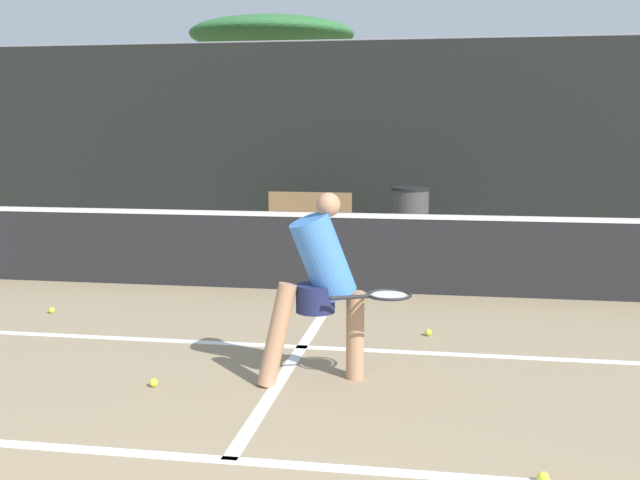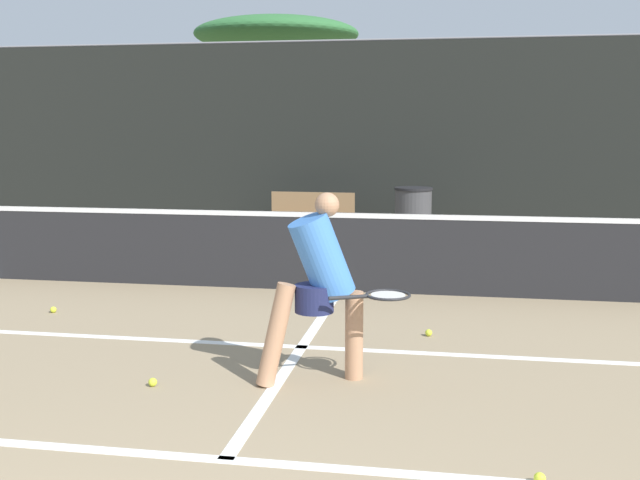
% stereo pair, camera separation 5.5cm
% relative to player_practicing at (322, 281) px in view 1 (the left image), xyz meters
% --- Properties ---
extents(court_baseline_near, '(11.00, 0.10, 0.01)m').
position_rel_player_practicing_xyz_m(court_baseline_near, '(-0.32, -1.47, -0.79)').
color(court_baseline_near, white).
rests_on(court_baseline_near, ground).
extents(court_service_line, '(8.25, 0.10, 0.01)m').
position_rel_player_practicing_xyz_m(court_service_line, '(-0.32, 0.86, -0.79)').
color(court_service_line, white).
rests_on(court_service_line, ground).
extents(court_center_mark, '(0.10, 4.66, 0.01)m').
position_rel_player_practicing_xyz_m(court_center_mark, '(-0.32, 0.87, -0.79)').
color(court_center_mark, white).
rests_on(court_center_mark, ground).
extents(net, '(11.09, 0.09, 1.07)m').
position_rel_player_practicing_xyz_m(net, '(-0.32, 3.20, -0.28)').
color(net, slate).
rests_on(net, ground).
extents(fence_back, '(24.00, 0.06, 3.45)m').
position_rel_player_practicing_xyz_m(fence_back, '(-0.32, 7.65, 0.93)').
color(fence_back, black).
rests_on(fence_back, ground).
extents(player_practicing, '(1.23, 0.48, 1.47)m').
position_rel_player_practicing_xyz_m(player_practicing, '(0.00, 0.00, 0.00)').
color(player_practicing, tan).
rests_on(player_practicing, ground).
extents(tennis_ball_scattered_0, '(0.07, 0.07, 0.07)m').
position_rel_player_practicing_xyz_m(tennis_ball_scattered_0, '(-3.16, 1.64, -0.76)').
color(tennis_ball_scattered_0, '#D1E033').
rests_on(tennis_ball_scattered_0, ground).
extents(tennis_ball_scattered_2, '(0.07, 0.07, 0.07)m').
position_rel_player_practicing_xyz_m(tennis_ball_scattered_2, '(1.48, -1.46, -0.76)').
color(tennis_ball_scattered_2, '#D1E033').
rests_on(tennis_ball_scattered_2, ground).
extents(tennis_ball_scattered_3, '(0.07, 0.07, 0.07)m').
position_rel_player_practicing_xyz_m(tennis_ball_scattered_3, '(-1.24, -0.33, -0.76)').
color(tennis_ball_scattered_3, '#D1E033').
rests_on(tennis_ball_scattered_3, ground).
extents(tennis_ball_scattered_4, '(0.07, 0.07, 0.07)m').
position_rel_player_practicing_xyz_m(tennis_ball_scattered_4, '(0.79, 1.42, -0.76)').
color(tennis_ball_scattered_4, '#D1E033').
rests_on(tennis_ball_scattered_4, ground).
extents(tennis_ball_scattered_5, '(0.07, 0.07, 0.07)m').
position_rel_player_practicing_xyz_m(tennis_ball_scattered_5, '(0.06, 1.67, -0.76)').
color(tennis_ball_scattered_5, '#D1E033').
rests_on(tennis_ball_scattered_5, ground).
extents(courtside_bench, '(1.44, 0.42, 0.86)m').
position_rel_player_practicing_xyz_m(courtside_bench, '(-1.32, 6.78, -0.33)').
color(courtside_bench, olive).
rests_on(courtside_bench, ground).
extents(trash_bin, '(0.62, 0.62, 0.99)m').
position_rel_player_practicing_xyz_m(trash_bin, '(0.38, 6.59, -0.30)').
color(trash_bin, '#3F3F42').
rests_on(trash_bin, ground).
extents(parked_car, '(1.81, 4.03, 1.40)m').
position_rel_player_practicing_xyz_m(parked_car, '(3.70, 11.77, -0.20)').
color(parked_car, navy).
rests_on(parked_car, ground).
extents(tree_west, '(4.52, 4.52, 4.90)m').
position_rel_player_practicing_xyz_m(tree_west, '(-3.84, 15.11, 3.62)').
color(tree_west, brown).
rests_on(tree_west, ground).
extents(building_far, '(36.00, 2.40, 5.39)m').
position_rel_player_practicing_xyz_m(building_far, '(-0.32, 27.31, 1.90)').
color(building_far, gray).
rests_on(building_far, ground).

